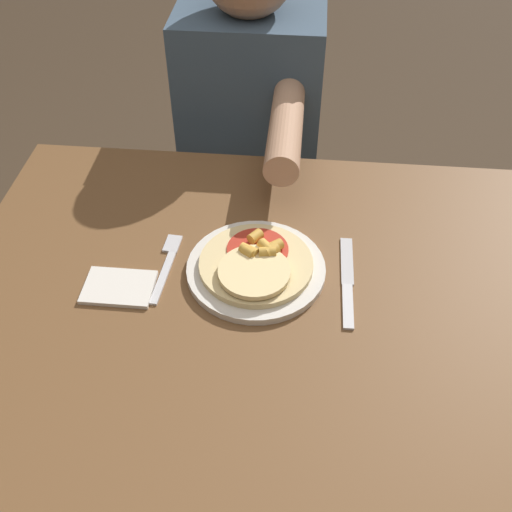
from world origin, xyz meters
TOP-DOWN VIEW (x-y plane):
  - ground_plane at (0.00, 0.00)m, footprint 8.00×8.00m
  - dining_table at (0.00, 0.00)m, footprint 1.14×0.83m
  - plate at (-0.03, 0.05)m, footprint 0.25×0.25m
  - pizza at (-0.03, 0.05)m, footprint 0.20×0.20m
  - fork at (-0.20, 0.06)m, footprint 0.03×0.18m
  - knife at (0.13, 0.04)m, footprint 0.02×0.22m
  - napkin at (-0.27, -0.01)m, footprint 0.12×0.09m
  - person_diner at (-0.10, 0.62)m, footprint 0.35×0.52m

SIDE VIEW (x-z plane):
  - ground_plane at x=0.00m, z-range 0.00..0.00m
  - dining_table at x=0.00m, z-range 0.25..0.98m
  - person_diner at x=-0.10m, z-range 0.10..1.24m
  - fork at x=-0.20m, z-range 0.73..0.73m
  - knife at x=0.13m, z-range 0.73..0.73m
  - napkin at x=-0.27m, z-range 0.73..0.73m
  - plate at x=-0.03m, z-range 0.73..0.74m
  - pizza at x=-0.03m, z-range 0.73..0.77m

